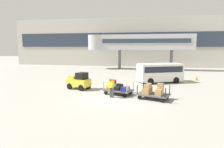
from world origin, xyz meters
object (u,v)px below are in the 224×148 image
(baggage_cart_middle, at_px, (153,92))
(baggage_handler, at_px, (111,87))
(baggage_cart_lead, at_px, (118,88))
(safety_cone_near, at_px, (196,78))
(shuttle_van, at_px, (160,71))
(safety_cone_far, at_px, (79,80))
(baggage_tug, at_px, (79,81))

(baggage_cart_middle, bearing_deg, baggage_handler, -176.06)
(baggage_cart_lead, xyz_separation_m, baggage_cart_middle, (2.86, -0.98, 0.08))
(safety_cone_near, bearing_deg, baggage_handler, -130.66)
(baggage_cart_middle, xyz_separation_m, baggage_handler, (-3.22, -0.22, 0.29))
(baggage_handler, distance_m, shuttle_van, 8.52)
(shuttle_van, xyz_separation_m, safety_cone_near, (4.37, 2.29, -0.96))
(baggage_cart_lead, relative_size, baggage_handler, 1.97)
(baggage_cart_lead, height_order, shuttle_van, shuttle_van)
(shuttle_van, bearing_deg, safety_cone_far, -169.17)
(baggage_cart_lead, bearing_deg, baggage_handler, -106.41)
(baggage_tug, height_order, baggage_cart_middle, baggage_tug)
(baggage_cart_lead, xyz_separation_m, safety_cone_near, (8.05, 8.59, -0.22))
(baggage_tug, height_order, baggage_handler, baggage_tug)
(baggage_cart_middle, height_order, shuttle_van, shuttle_van)
(baggage_cart_middle, xyz_separation_m, safety_cone_near, (5.19, 9.56, -0.30))
(safety_cone_near, xyz_separation_m, safety_cone_far, (-13.27, -3.99, 0.00))
(baggage_cart_middle, bearing_deg, shuttle_van, 83.63)
(baggage_tug, xyz_separation_m, shuttle_van, (7.58, 5.02, 0.48))
(baggage_handler, height_order, safety_cone_far, baggage_handler)
(baggage_tug, xyz_separation_m, baggage_cart_middle, (6.77, -2.25, -0.18))
(baggage_handler, bearing_deg, baggage_cart_lead, 73.59)
(baggage_cart_lead, bearing_deg, safety_cone_near, 46.85)
(baggage_tug, distance_m, safety_cone_near, 14.02)
(baggage_cart_lead, distance_m, baggage_cart_middle, 3.03)
(baggage_tug, distance_m, shuttle_van, 9.11)
(baggage_cart_lead, bearing_deg, shuttle_van, 59.74)
(safety_cone_near, distance_m, safety_cone_far, 13.86)
(safety_cone_far, bearing_deg, safety_cone_near, 16.74)
(baggage_cart_lead, bearing_deg, baggage_tug, 161.89)
(safety_cone_near, height_order, safety_cone_far, same)
(baggage_cart_middle, height_order, baggage_handler, baggage_handler)
(baggage_cart_middle, xyz_separation_m, safety_cone_far, (-8.08, 5.57, -0.30))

